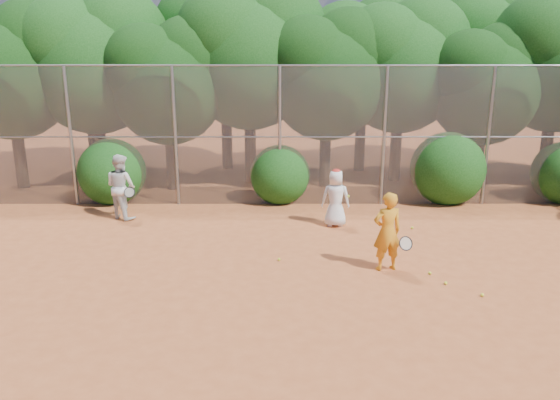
{
  "coord_description": "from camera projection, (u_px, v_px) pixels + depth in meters",
  "views": [
    {
      "loc": [
        -1.02,
        -9.56,
        4.48
      ],
      "look_at": [
        -1.0,
        2.5,
        1.1
      ],
      "focal_mm": 35.0,
      "sensor_mm": 36.0,
      "label": 1
    }
  ],
  "objects": [
    {
      "name": "ball_4",
      "position": [
        412.0,
        228.0,
        13.94
      ],
      "size": [
        0.07,
        0.07,
        0.07
      ],
      "primitive_type": "sphere",
      "color": "#C8CF25",
      "rests_on": "ground"
    },
    {
      "name": "tree_12",
      "position": [
        485.0,
        46.0,
        20.04
      ],
      "size": [
        5.02,
        4.37,
        6.88
      ],
      "color": "black",
      "rests_on": "ground"
    },
    {
      "name": "bush_0",
      "position": [
        112.0,
        169.0,
        16.2
      ],
      "size": [
        2.0,
        2.0,
        2.0
      ],
      "primitive_type": "sphere",
      "color": "#113F0F",
      "rests_on": "ground"
    },
    {
      "name": "tree_11",
      "position": [
        365.0,
        57.0,
        19.54
      ],
      "size": [
        4.64,
        4.03,
        6.35
      ],
      "color": "black",
      "rests_on": "ground"
    },
    {
      "name": "tree_10",
      "position": [
        226.0,
        43.0,
        19.8
      ],
      "size": [
        5.15,
        4.48,
        7.06
      ],
      "color": "black",
      "rests_on": "ground"
    },
    {
      "name": "bush_1",
      "position": [
        280.0,
        172.0,
        16.24
      ],
      "size": [
        1.8,
        1.8,
        1.8
      ],
      "primitive_type": "sphere",
      "color": "#113F0F",
      "rests_on": "ground"
    },
    {
      "name": "player_yellow",
      "position": [
        387.0,
        232.0,
        11.19
      ],
      "size": [
        0.86,
        0.58,
        1.67
      ],
      "rotation": [
        0.0,
        0.0,
        3.37
      ],
      "color": "orange",
      "rests_on": "ground"
    },
    {
      "name": "player_white",
      "position": [
        121.0,
        187.0,
        14.63
      ],
      "size": [
        1.08,
        1.03,
        1.76
      ],
      "rotation": [
        0.0,
        0.0,
        2.55
      ],
      "color": "silver",
      "rests_on": "ground"
    },
    {
      "name": "ball_1",
      "position": [
        446.0,
        283.0,
        10.67
      ],
      "size": [
        0.07,
        0.07,
        0.07
      ],
      "primitive_type": "sphere",
      "color": "#C8CF25",
      "rests_on": "ground"
    },
    {
      "name": "bush_2",
      "position": [
        448.0,
        165.0,
        16.19
      ],
      "size": [
        2.2,
        2.2,
        2.2
      ],
      "primitive_type": "sphere",
      "color": "#113F0F",
      "rests_on": "ground"
    },
    {
      "name": "tree_7",
      "position": [
        560.0,
        54.0,
        17.6
      ],
      "size": [
        4.77,
        4.14,
        6.53
      ],
      "color": "black",
      "rests_on": "ground"
    },
    {
      "name": "tree_6",
      "position": [
        487.0,
        81.0,
        17.23
      ],
      "size": [
        3.86,
        3.36,
        5.29
      ],
      "color": "black",
      "rests_on": "ground"
    },
    {
      "name": "tree_0",
      "position": [
        10.0,
        66.0,
        17.08
      ],
      "size": [
        4.38,
        3.81,
        6.0
      ],
      "color": "black",
      "rests_on": "ground"
    },
    {
      "name": "tree_3",
      "position": [
        251.0,
        50.0,
        17.74
      ],
      "size": [
        4.89,
        4.26,
        6.7
      ],
      "color": "black",
      "rests_on": "ground"
    },
    {
      "name": "tree_4",
      "position": [
        328.0,
        71.0,
        17.33
      ],
      "size": [
        4.19,
        3.64,
        5.73
      ],
      "color": "black",
      "rests_on": "ground"
    },
    {
      "name": "ground",
      "position": [
        333.0,
        291.0,
        10.42
      ],
      "size": [
        80.0,
        80.0,
        0.0
      ],
      "primitive_type": "plane",
      "color": "#AA5026",
      "rests_on": "ground"
    },
    {
      "name": "fence_back",
      "position": [
        310.0,
        135.0,
        15.64
      ],
      "size": [
        20.05,
        0.09,
        4.03
      ],
      "color": "gray",
      "rests_on": "ground"
    },
    {
      "name": "tree_1",
      "position": [
        95.0,
        58.0,
        17.5
      ],
      "size": [
        4.64,
        4.03,
        6.35
      ],
      "color": "black",
      "rests_on": "ground"
    },
    {
      "name": "ball_2",
      "position": [
        482.0,
        295.0,
        10.16
      ],
      "size": [
        0.07,
        0.07,
        0.07
      ],
      "primitive_type": "sphere",
      "color": "#C8CF25",
      "rests_on": "ground"
    },
    {
      "name": "player_teen",
      "position": [
        336.0,
        198.0,
        14.01
      ],
      "size": [
        0.76,
        0.52,
        1.51
      ],
      "rotation": [
        0.0,
        0.0,
        3.07
      ],
      "color": "white",
      "rests_on": "ground"
    },
    {
      "name": "ball_0",
      "position": [
        430.0,
        273.0,
        11.15
      ],
      "size": [
        0.07,
        0.07,
        0.07
      ],
      "primitive_type": "sphere",
      "color": "#C8CF25",
      "rests_on": "ground"
    },
    {
      "name": "tree_5",
      "position": [
        402.0,
        61.0,
        18.03
      ],
      "size": [
        4.51,
        3.92,
        6.17
      ],
      "color": "black",
      "rests_on": "ground"
    },
    {
      "name": "ball_3",
      "position": [
        279.0,
        259.0,
        11.86
      ],
      "size": [
        0.07,
        0.07,
        0.07
      ],
      "primitive_type": "sphere",
      "color": "#C8CF25",
      "rests_on": "ground"
    },
    {
      "name": "tree_2",
      "position": [
        169.0,
        77.0,
        16.99
      ],
      "size": [
        3.99,
        3.47,
        5.47
      ],
      "color": "black",
      "rests_on": "ground"
    },
    {
      "name": "tree_9",
      "position": [
        88.0,
        51.0,
        19.67
      ],
      "size": [
        4.83,
        4.2,
        6.62
      ],
      "color": "black",
      "rests_on": "ground"
    }
  ]
}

